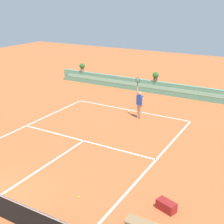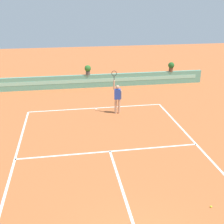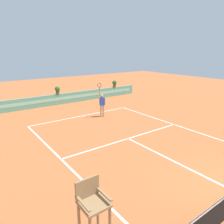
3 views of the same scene
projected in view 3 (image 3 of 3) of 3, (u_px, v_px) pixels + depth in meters
ground_plane at (133, 141)px, 11.99m from camera, size 60.00×60.00×0.00m
court_lines at (125, 137)px, 12.55m from camera, size 8.32×11.94×0.01m
back_wall_barrier at (59, 99)px, 19.91m from camera, size 18.00×0.21×1.00m
umpire_chair at (93, 213)px, 4.85m from camera, size 0.60×0.60×2.14m
tennis_player at (102, 103)px, 16.09m from camera, size 0.61×0.30×2.58m
tennis_ball_near_baseline at (224, 152)px, 10.57m from camera, size 0.07×0.07×0.07m
potted_plant_centre at (57, 90)px, 19.60m from camera, size 0.48×0.48×0.72m
potted_plant_far_right at (114, 83)px, 23.32m from camera, size 0.48×0.48×0.72m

